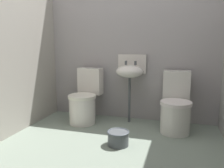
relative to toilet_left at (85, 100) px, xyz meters
name	(u,v)px	position (x,y,z in m)	size (l,w,h in m)	color
ground_plane	(103,158)	(0.60, -0.94, -0.36)	(2.95, 2.97, 0.08)	gray
wall_back	(131,44)	(0.60, 0.40, 0.82)	(2.95, 0.10, 2.29)	#9A9394
toilet_left	(85,100)	(0.00, 0.00, 0.00)	(0.42, 0.61, 0.78)	silver
toilet_right	(176,107)	(1.29, 0.00, 0.00)	(0.41, 0.60, 0.78)	silver
sink	(130,71)	(0.63, 0.19, 0.43)	(0.42, 0.35, 0.99)	#494D51
bucket	(118,138)	(0.69, -0.66, -0.23)	(0.26, 0.26, 0.17)	#494D51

